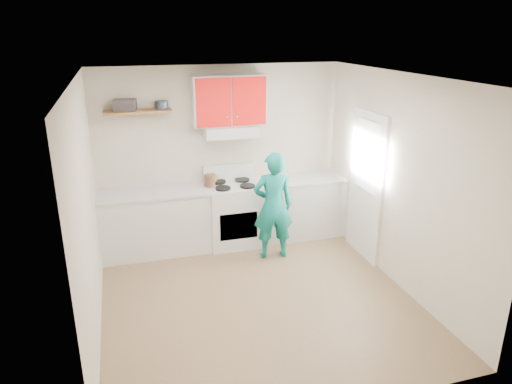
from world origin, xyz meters
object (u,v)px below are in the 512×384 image
object	(u,v)px
stove	(233,214)
crock	(210,181)
tin	(162,105)
person	(273,206)
kettle	(212,178)

from	to	relation	value
stove	crock	distance (m)	0.63
stove	tin	xyz separation A→B (m)	(-0.93, 0.20, 1.63)
stove	person	world-z (taller)	person
tin	person	size ratio (longest dim) A/B	0.12
tin	crock	xyz separation A→B (m)	(0.59, -0.17, -1.10)
tin	crock	size ratio (longest dim) A/B	0.92
kettle	crock	bearing A→B (deg)	-116.75
person	kettle	bearing A→B (deg)	-41.28
stove	tin	size ratio (longest dim) A/B	5.19
crock	stove	bearing A→B (deg)	-5.41
person	tin	bearing A→B (deg)	-23.02
stove	tin	world-z (taller)	tin
tin	stove	bearing A→B (deg)	-12.02
tin	crock	bearing A→B (deg)	-15.62
kettle	crock	distance (m)	0.18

